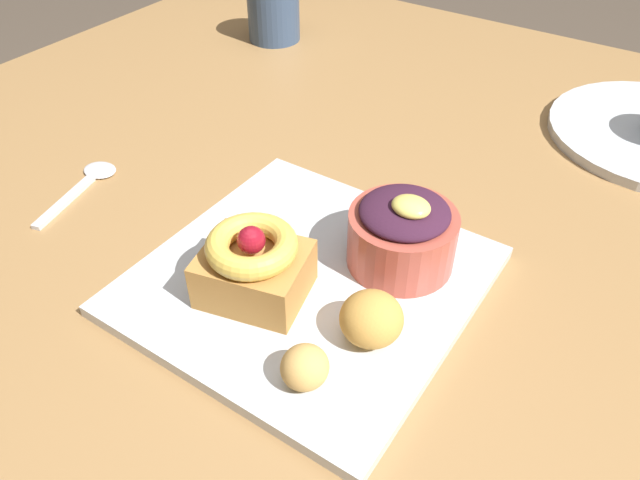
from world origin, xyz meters
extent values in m
cube|color=olive|center=(0.00, 0.00, 0.71)|extent=(1.21, 1.03, 0.04)
cylinder|color=olive|center=(-0.52, 0.42, 0.34)|extent=(0.07, 0.07, 0.69)
cube|color=silver|center=(0.05, -0.20, 0.74)|extent=(0.28, 0.28, 0.01)
cube|color=#B77F3D|center=(0.02, -0.24, 0.76)|extent=(0.10, 0.09, 0.04)
torus|color=#E5BC4C|center=(0.02, -0.24, 0.80)|extent=(0.09, 0.09, 0.02)
sphere|color=maroon|center=(0.02, -0.24, 0.80)|extent=(0.02, 0.02, 0.02)
cylinder|color=#B24C3D|center=(0.11, -0.13, 0.77)|extent=(0.10, 0.10, 0.05)
ellipsoid|color=#38192D|center=(0.11, -0.13, 0.80)|extent=(0.08, 0.08, 0.02)
ellipsoid|color=#EAD666|center=(0.11, -0.14, 0.81)|extent=(0.03, 0.03, 0.01)
ellipsoid|color=tan|center=(0.11, -0.29, 0.76)|extent=(0.04, 0.04, 0.03)
ellipsoid|color=gold|center=(0.13, -0.23, 0.76)|extent=(0.05, 0.05, 0.04)
cube|color=silver|center=(-0.24, -0.24, 0.73)|extent=(0.03, 0.09, 0.00)
ellipsoid|color=silver|center=(-0.25, -0.18, 0.73)|extent=(0.04, 0.03, 0.00)
cylinder|color=#334766|center=(-0.32, 0.24, 0.78)|extent=(0.08, 0.08, 0.09)
camera|label=1|loc=(0.28, -0.52, 1.12)|focal=34.03mm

